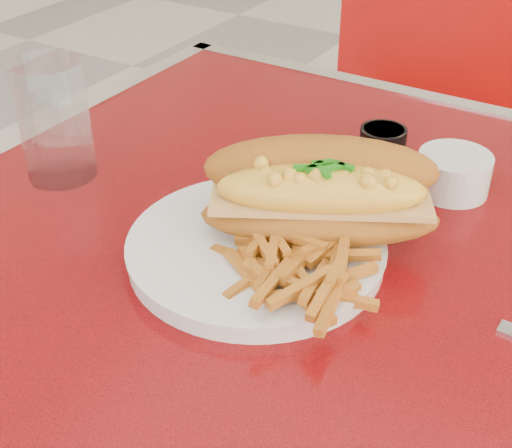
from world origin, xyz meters
The scene contains 8 objects.
diner_table centered at (0.00, 0.00, 0.61)m, with size 1.23×0.83×0.77m.
dinner_plate centered at (-0.20, -0.07, 0.78)m, with size 0.32×0.32×0.02m.
mac_hoagie centered at (-0.15, -0.02, 0.83)m, with size 0.26×0.21×0.10m.
fries_pile centered at (-0.14, -0.11, 0.80)m, with size 0.12×0.11×0.03m, color orange, non-canonical shape.
fork centered at (-0.13, -0.05, 0.79)m, with size 0.03×0.15×0.00m.
gravy_ramekin centered at (-0.07, 0.15, 0.79)m, with size 0.10×0.10×0.05m.
sauce_cup_left centered at (-0.18, 0.21, 0.79)m, with size 0.06×0.06×0.03m.
water_tumbler centered at (-0.48, -0.05, 0.84)m, with size 0.08×0.08×0.14m, color #C0E4F7.
Camera 1 is at (0.11, -0.57, 1.20)m, focal length 50.00 mm.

